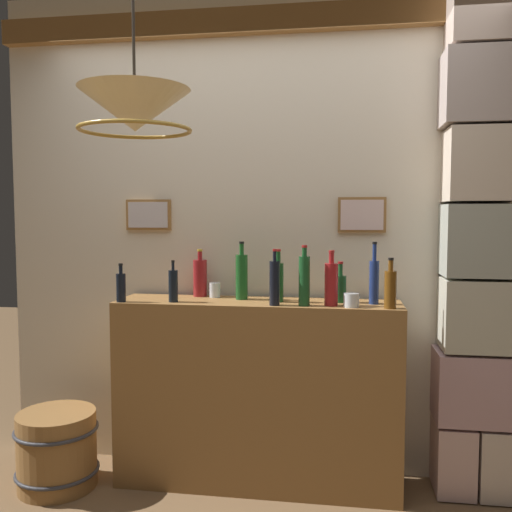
% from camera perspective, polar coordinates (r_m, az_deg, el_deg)
% --- Properties ---
extents(panelled_rear_partition, '(3.10, 0.15, 2.77)m').
position_cam_1_polar(panelled_rear_partition, '(3.23, 0.82, 3.66)').
color(panelled_rear_partition, beige).
rests_on(panelled_rear_partition, ground).
extents(stone_pillar, '(0.42, 0.34, 2.70)m').
position_cam_1_polar(stone_pillar, '(3.13, 21.88, 1.34)').
color(stone_pillar, '#C1A2A1').
rests_on(stone_pillar, ground).
extents(bar_shelf_unit, '(1.54, 0.36, 1.02)m').
position_cam_1_polar(bar_shelf_unit, '(3.13, 0.14, -13.93)').
color(bar_shelf_unit, olive).
rests_on(bar_shelf_unit, ground).
extents(liquor_bottle_mezcal, '(0.07, 0.07, 0.32)m').
position_cam_1_polar(liquor_bottle_mezcal, '(3.07, -1.48, -2.05)').
color(liquor_bottle_mezcal, '#1B5221').
rests_on(liquor_bottle_mezcal, bar_shelf_unit).
extents(liquor_bottle_rye, '(0.06, 0.06, 0.31)m').
position_cam_1_polar(liquor_bottle_rye, '(2.86, 4.99, -2.46)').
color(liquor_bottle_rye, '#1B4E25').
rests_on(liquor_bottle_rye, bar_shelf_unit).
extents(liquor_bottle_sherry, '(0.06, 0.06, 0.22)m').
position_cam_1_polar(liquor_bottle_sherry, '(3.00, 8.65, -3.22)').
color(liquor_bottle_sherry, '#194F26').
rests_on(liquor_bottle_sherry, bar_shelf_unit).
extents(liquor_bottle_rum, '(0.05, 0.05, 0.33)m').
position_cam_1_polar(liquor_bottle_rum, '(2.97, 12.04, -2.44)').
color(liquor_bottle_rum, navy).
rests_on(liquor_bottle_rum, bar_shelf_unit).
extents(liquor_bottle_scotch, '(0.08, 0.08, 0.27)m').
position_cam_1_polar(liquor_bottle_scotch, '(3.20, -5.77, -2.19)').
color(liquor_bottle_scotch, maroon).
rests_on(liquor_bottle_scotch, bar_shelf_unit).
extents(liquor_bottle_vodka, '(0.07, 0.07, 0.29)m').
position_cam_1_polar(liquor_bottle_vodka, '(2.89, 7.74, -2.79)').
color(liquor_bottle_vodka, maroon).
rests_on(liquor_bottle_vodka, bar_shelf_unit).
extents(liquor_bottle_bourbon, '(0.05, 0.05, 0.29)m').
position_cam_1_polar(liquor_bottle_bourbon, '(2.87, 1.92, -2.72)').
color(liquor_bottle_bourbon, black).
rests_on(liquor_bottle_bourbon, bar_shelf_unit).
extents(liquor_bottle_vermouth, '(0.06, 0.06, 0.25)m').
position_cam_1_polar(liquor_bottle_vermouth, '(2.85, 13.65, -3.24)').
color(liquor_bottle_vermouth, brown).
rests_on(liquor_bottle_vermouth, bar_shelf_unit).
extents(liquor_bottle_tequila, '(0.05, 0.05, 0.21)m').
position_cam_1_polar(liquor_bottle_tequila, '(3.07, -13.71, -3.08)').
color(liquor_bottle_tequila, black).
rests_on(liquor_bottle_tequila, bar_shelf_unit).
extents(liquor_bottle_port, '(0.06, 0.06, 0.28)m').
position_cam_1_polar(liquor_bottle_port, '(2.98, 2.29, -2.55)').
color(liquor_bottle_port, '#1A4C22').
rests_on(liquor_bottle_port, bar_shelf_unit).
extents(liquor_bottle_gin, '(0.05, 0.05, 0.23)m').
position_cam_1_polar(liquor_bottle_gin, '(3.01, -8.51, -3.01)').
color(liquor_bottle_gin, black).
rests_on(liquor_bottle_gin, bar_shelf_unit).
extents(glass_tumbler_rocks, '(0.08, 0.08, 0.07)m').
position_cam_1_polar(glass_tumbler_rocks, '(2.86, 9.77, -4.49)').
color(glass_tumbler_rocks, silver).
rests_on(glass_tumbler_rocks, bar_shelf_unit).
extents(glass_tumbler_highball, '(0.06, 0.06, 0.08)m').
position_cam_1_polar(glass_tumbler_highball, '(3.16, -4.25, -3.49)').
color(glass_tumbler_highball, silver).
rests_on(glass_tumbler_highball, bar_shelf_unit).
extents(pendant_lamp, '(0.45, 0.45, 0.59)m').
position_cam_1_polar(pendant_lamp, '(2.31, -12.35, 14.27)').
color(pendant_lamp, beige).
extents(wooden_barrel, '(0.45, 0.45, 0.42)m').
position_cam_1_polar(wooden_barrel, '(3.39, -19.77, -18.21)').
color(wooden_barrel, olive).
rests_on(wooden_barrel, ground).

